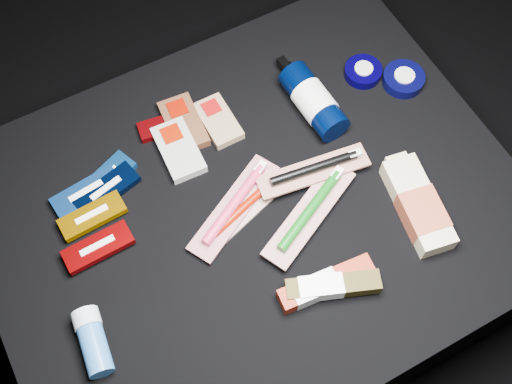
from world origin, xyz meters
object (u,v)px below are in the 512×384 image
deodorant_stick (93,341)px  toothpaste_carton_red (322,285)px  lotion_bottle (313,101)px  bodywash_bottle (418,206)px

deodorant_stick → toothpaste_carton_red: size_ratio=0.66×
lotion_bottle → toothpaste_carton_red: (-0.18, -0.33, -0.02)m
lotion_bottle → toothpaste_carton_red: 0.37m
deodorant_stick → bodywash_bottle: bearing=1.7°
bodywash_bottle → deodorant_stick: bearing=-174.9°
bodywash_bottle → toothpaste_carton_red: bearing=-159.2°
bodywash_bottle → toothpaste_carton_red: 0.24m
lotion_bottle → bodywash_bottle: lotion_bottle is taller
lotion_bottle → bodywash_bottle: (0.05, -0.28, -0.01)m
deodorant_stick → lotion_bottle: bearing=29.0°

